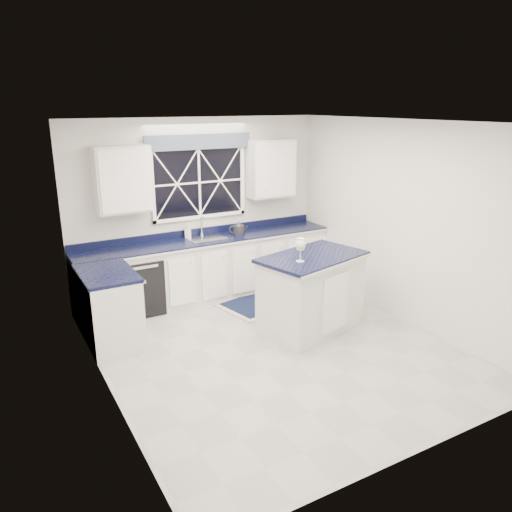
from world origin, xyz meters
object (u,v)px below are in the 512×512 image
island (311,293)px  dishwasher (138,284)px  faucet (202,226)px  soap_bottle (188,231)px  kettle (239,228)px  wine_glass (301,246)px

island → dishwasher: bearing=122.2°
faucet → soap_bottle: 0.24m
dishwasher → kettle: bearing=-0.5°
kettle → soap_bottle: soap_bottle is taller
faucet → soap_bottle: faucet is taller
dishwasher → kettle: size_ratio=3.00×
kettle → wine_glass: (-0.10, -1.83, 0.20)m
island → wine_glass: 0.78m
dishwasher → island: 2.49m
dishwasher → island: bearing=-43.4°
wine_glass → dishwasher: bearing=129.4°
kettle → wine_glass: wine_glass is taller
faucet → island: (0.70, -1.90, -0.58)m
faucet → island: bearing=-69.7°
faucet → wine_glass: bearing=-78.4°
kettle → faucet: bearing=-178.1°
island → soap_bottle: (-0.94, 1.92, 0.53)m
faucet → soap_bottle: (-0.23, 0.02, -0.05)m
kettle → island: bearing=-59.9°
faucet → dishwasher: bearing=-170.0°
dishwasher → island: (1.80, -1.71, 0.11)m
faucet → island: faucet is taller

